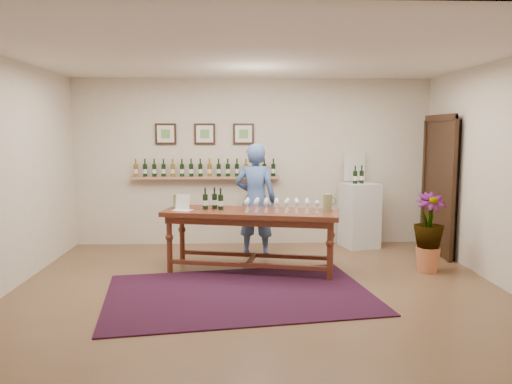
{
  "coord_description": "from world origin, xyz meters",
  "views": [
    {
      "loc": [
        -0.24,
        -5.95,
        1.92
      ],
      "look_at": [
        0.0,
        0.8,
        1.1
      ],
      "focal_mm": 35.0,
      "sensor_mm": 36.0,
      "label": 1
    }
  ],
  "objects_px": {
    "tasting_table": "(251,220)",
    "person": "(255,200)",
    "display_pedestal": "(359,215)",
    "potted_plant": "(429,232)"
  },
  "relations": [
    {
      "from": "tasting_table",
      "to": "person",
      "type": "bearing_deg",
      "value": 96.06
    },
    {
      "from": "tasting_table",
      "to": "person",
      "type": "relative_size",
      "value": 1.43
    },
    {
      "from": "display_pedestal",
      "to": "potted_plant",
      "type": "distance_m",
      "value": 1.65
    },
    {
      "from": "potted_plant",
      "to": "person",
      "type": "bearing_deg",
      "value": 156.37
    },
    {
      "from": "tasting_table",
      "to": "display_pedestal",
      "type": "height_order",
      "value": "display_pedestal"
    },
    {
      "from": "tasting_table",
      "to": "display_pedestal",
      "type": "xyz_separation_m",
      "value": [
        1.84,
        1.39,
        -0.19
      ]
    },
    {
      "from": "display_pedestal",
      "to": "person",
      "type": "xyz_separation_m",
      "value": [
        -1.75,
        -0.52,
        0.34
      ]
    },
    {
      "from": "display_pedestal",
      "to": "person",
      "type": "bearing_deg",
      "value": -163.39
    },
    {
      "from": "potted_plant",
      "to": "person",
      "type": "relative_size",
      "value": 0.54
    },
    {
      "from": "tasting_table",
      "to": "person",
      "type": "height_order",
      "value": "person"
    }
  ]
}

